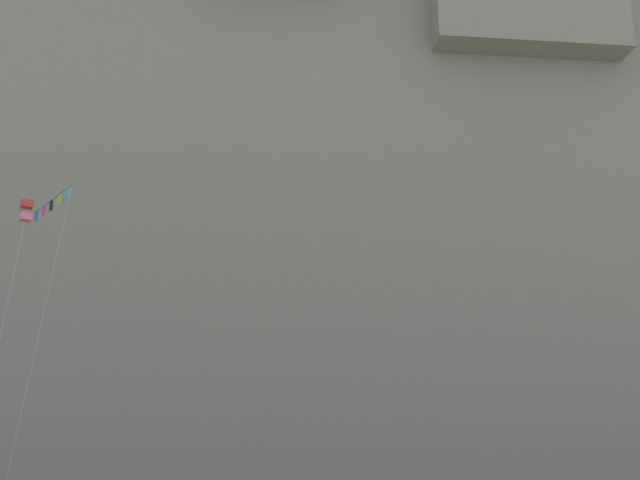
# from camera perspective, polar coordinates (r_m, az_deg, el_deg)

# --- Properties ---
(cliff_face) EXTENTS (180.00, 33.09, 74.64)m
(cliff_face) POSITION_cam_1_polar(r_m,az_deg,el_deg) (77.98, -4.50, 9.26)
(cliff_face) COLOR slate
(cliff_face) RESTS_ON ground
(kite_box_upper_left) EXTENTS (0.82, 5.45, 17.55)m
(kite_box_upper_left) POSITION_cam_1_polar(r_m,az_deg,el_deg) (44.44, -21.97, 2.02)
(kite_box_upper_left) COLOR red
(kite_box_upper_left) RESTS_ON ground
(kite_banner_low_center) EXTENTS (3.72, 7.64, 18.71)m
(kite_banner_low_center) POSITION_cam_1_polar(r_m,az_deg,el_deg) (47.34, -20.29, 2.07)
(kite_banner_low_center) COLOR black
(kite_banner_low_center) RESTS_ON ground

